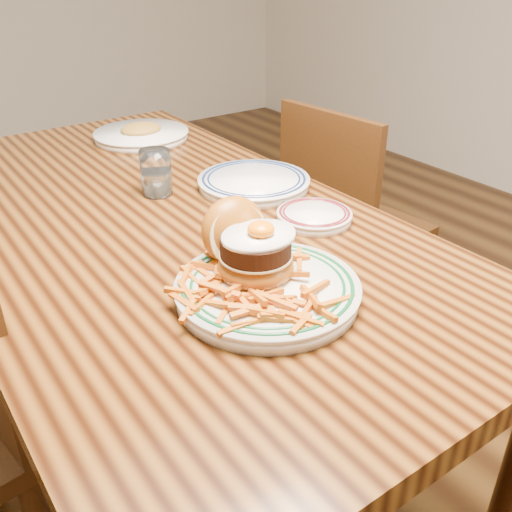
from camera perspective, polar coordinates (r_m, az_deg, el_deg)
floor at (r=1.73m, az=-7.75°, el=-19.10°), size 6.00×6.00×0.00m
table at (r=1.32m, az=-9.63°, el=0.56°), size 0.85×1.60×0.75m
chair_right at (r=1.95m, az=9.01°, el=3.42°), size 0.43×0.43×0.84m
main_plate at (r=0.96m, az=0.57°, el=-1.74°), size 0.31×0.33×0.15m
side_plate at (r=1.23m, az=5.84°, el=4.06°), size 0.16×0.17×0.02m
rear_plate at (r=1.40m, az=-0.21°, el=7.44°), size 0.27×0.27×0.03m
water_glass at (r=1.38m, az=-9.94°, el=7.96°), size 0.07×0.07×0.11m
far_plate at (r=1.80m, az=-11.39°, el=11.84°), size 0.29×0.29×0.05m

